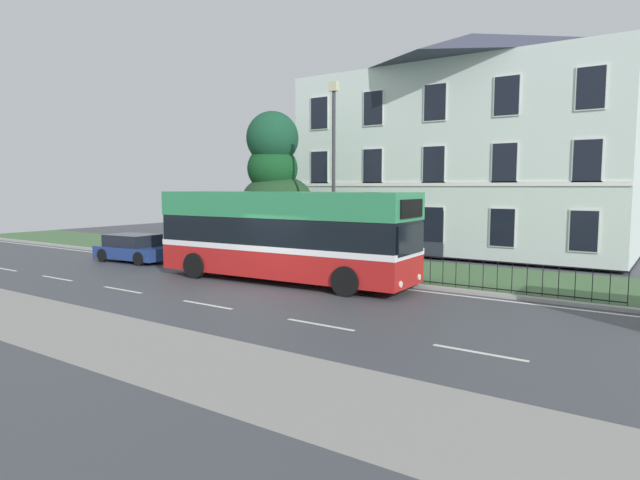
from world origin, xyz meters
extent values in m
cube|color=#3F4248|center=(0.00, 0.00, -0.03)|extent=(60.00, 56.00, 0.06)
cube|color=silver|center=(0.00, 3.65, 0.00)|extent=(54.00, 0.14, 0.01)
cube|color=silver|center=(-12.00, -1.80, 0.00)|extent=(2.00, 0.12, 0.01)
cube|color=silver|center=(-8.00, -1.80, 0.00)|extent=(2.00, 0.12, 0.01)
cube|color=silver|center=(-4.00, -1.80, 0.00)|extent=(2.00, 0.12, 0.01)
cube|color=silver|center=(0.00, -1.80, 0.00)|extent=(2.00, 0.12, 0.01)
cube|color=silver|center=(4.00, -1.80, 0.00)|extent=(2.00, 0.12, 0.01)
cube|color=silver|center=(8.00, -1.80, 0.00)|extent=(2.00, 0.12, 0.01)
cube|color=#9E9E99|center=(0.00, 4.12, 0.06)|extent=(57.00, 0.24, 0.12)
cube|color=#466A40|center=(0.00, 6.94, 0.06)|extent=(57.00, 5.41, 0.12)
cube|color=gray|center=(0.00, -5.50, 0.00)|extent=(57.00, 3.00, 0.01)
cube|color=silver|center=(1.58, 15.67, 4.67)|extent=(16.07, 9.26, 9.10)
pyramid|color=#3C3F53|center=(1.58, 15.67, 10.30)|extent=(16.39, 9.45, 2.15)
cube|color=white|center=(1.58, 11.01, 3.55)|extent=(16.07, 0.06, 0.20)
cube|color=#2D333D|center=(1.58, 11.00, 1.22)|extent=(1.10, 0.06, 2.20)
cube|color=white|center=(-4.85, 11.00, 1.66)|extent=(1.13, 0.04, 1.72)
cube|color=black|center=(-4.85, 10.98, 1.66)|extent=(1.03, 0.03, 1.62)
cube|color=white|center=(-1.64, 11.00, 1.66)|extent=(1.13, 0.04, 1.72)
cube|color=black|center=(-1.64, 10.98, 1.66)|extent=(1.03, 0.03, 1.62)
cube|color=white|center=(1.58, 11.00, 1.66)|extent=(1.13, 0.04, 1.72)
cube|color=black|center=(1.58, 10.98, 1.66)|extent=(1.03, 0.03, 1.62)
cube|color=white|center=(4.79, 11.00, 1.66)|extent=(1.13, 0.04, 1.72)
cube|color=black|center=(4.79, 10.98, 1.66)|extent=(1.03, 0.03, 1.62)
cube|color=white|center=(8.01, 11.00, 1.66)|extent=(1.13, 0.04, 1.72)
cube|color=black|center=(8.01, 10.98, 1.66)|extent=(1.03, 0.03, 1.62)
cube|color=white|center=(-4.85, 11.00, 4.46)|extent=(1.13, 0.04, 1.72)
cube|color=black|center=(-4.85, 10.98, 4.46)|extent=(1.03, 0.03, 1.62)
cube|color=white|center=(-1.64, 11.00, 4.46)|extent=(1.13, 0.04, 1.72)
cube|color=black|center=(-1.64, 10.98, 4.46)|extent=(1.03, 0.03, 1.62)
cube|color=white|center=(1.58, 11.00, 4.46)|extent=(1.13, 0.04, 1.72)
cube|color=black|center=(1.58, 10.98, 4.46)|extent=(1.03, 0.03, 1.62)
cube|color=white|center=(4.79, 11.00, 4.46)|extent=(1.13, 0.04, 1.72)
cube|color=black|center=(4.79, 10.98, 4.46)|extent=(1.03, 0.03, 1.62)
cube|color=white|center=(8.01, 11.00, 4.46)|extent=(1.13, 0.04, 1.72)
cube|color=black|center=(8.01, 10.98, 4.46)|extent=(1.03, 0.03, 1.62)
cube|color=white|center=(-4.85, 11.00, 7.26)|extent=(1.13, 0.04, 1.72)
cube|color=black|center=(-4.85, 10.98, 7.26)|extent=(1.03, 0.03, 1.62)
cube|color=white|center=(-1.64, 11.00, 7.26)|extent=(1.13, 0.04, 1.72)
cube|color=black|center=(-1.64, 10.98, 7.26)|extent=(1.03, 0.03, 1.62)
cube|color=white|center=(1.58, 11.00, 7.26)|extent=(1.13, 0.04, 1.72)
cube|color=black|center=(1.58, 10.98, 7.26)|extent=(1.03, 0.03, 1.62)
cube|color=white|center=(4.79, 11.00, 7.26)|extent=(1.13, 0.04, 1.72)
cube|color=black|center=(4.79, 10.98, 7.26)|extent=(1.03, 0.03, 1.62)
cube|color=white|center=(8.01, 11.00, 7.26)|extent=(1.13, 0.04, 1.72)
cube|color=black|center=(8.01, 10.98, 7.26)|extent=(1.03, 0.03, 1.62)
cube|color=black|center=(1.58, 4.40, 1.07)|extent=(17.15, 0.04, 0.04)
cube|color=black|center=(1.58, 4.40, 0.20)|extent=(17.15, 0.04, 0.04)
cylinder|color=black|center=(-7.00, 4.40, 0.59)|extent=(0.02, 0.02, 0.95)
cylinder|color=black|center=(-6.55, 4.40, 0.59)|extent=(0.02, 0.02, 0.95)
cylinder|color=black|center=(-6.10, 4.40, 0.59)|extent=(0.02, 0.02, 0.95)
cylinder|color=black|center=(-5.65, 4.40, 0.59)|extent=(0.02, 0.02, 0.95)
cylinder|color=black|center=(-5.19, 4.40, 0.59)|extent=(0.02, 0.02, 0.95)
cylinder|color=black|center=(-4.74, 4.40, 0.59)|extent=(0.02, 0.02, 0.95)
cylinder|color=black|center=(-4.29, 4.40, 0.59)|extent=(0.02, 0.02, 0.95)
cylinder|color=black|center=(-3.84, 4.40, 0.59)|extent=(0.02, 0.02, 0.95)
cylinder|color=black|center=(-3.39, 4.40, 0.59)|extent=(0.02, 0.02, 0.95)
cylinder|color=black|center=(-2.94, 4.40, 0.59)|extent=(0.02, 0.02, 0.95)
cylinder|color=black|center=(-2.49, 4.40, 0.59)|extent=(0.02, 0.02, 0.95)
cylinder|color=black|center=(-2.03, 4.40, 0.59)|extent=(0.02, 0.02, 0.95)
cylinder|color=black|center=(-1.58, 4.40, 0.59)|extent=(0.02, 0.02, 0.95)
cylinder|color=black|center=(-1.13, 4.40, 0.59)|extent=(0.02, 0.02, 0.95)
cylinder|color=black|center=(-0.68, 4.40, 0.59)|extent=(0.02, 0.02, 0.95)
cylinder|color=black|center=(-0.23, 4.40, 0.59)|extent=(0.02, 0.02, 0.95)
cylinder|color=black|center=(0.22, 4.40, 0.59)|extent=(0.02, 0.02, 0.95)
cylinder|color=black|center=(0.67, 4.40, 0.59)|extent=(0.02, 0.02, 0.95)
cylinder|color=black|center=(1.13, 4.40, 0.59)|extent=(0.02, 0.02, 0.95)
cylinder|color=black|center=(1.58, 4.40, 0.59)|extent=(0.02, 0.02, 0.95)
cylinder|color=black|center=(2.03, 4.40, 0.59)|extent=(0.02, 0.02, 0.95)
cylinder|color=black|center=(2.48, 4.40, 0.59)|extent=(0.02, 0.02, 0.95)
cylinder|color=black|center=(2.93, 4.40, 0.59)|extent=(0.02, 0.02, 0.95)
cylinder|color=black|center=(3.38, 4.40, 0.59)|extent=(0.02, 0.02, 0.95)
cylinder|color=black|center=(3.83, 4.40, 0.59)|extent=(0.02, 0.02, 0.95)
cylinder|color=black|center=(4.29, 4.40, 0.59)|extent=(0.02, 0.02, 0.95)
cylinder|color=black|center=(4.74, 4.40, 0.59)|extent=(0.02, 0.02, 0.95)
cylinder|color=black|center=(5.19, 4.40, 0.59)|extent=(0.02, 0.02, 0.95)
cylinder|color=black|center=(5.64, 4.40, 0.59)|extent=(0.02, 0.02, 0.95)
cylinder|color=black|center=(6.09, 4.40, 0.59)|extent=(0.02, 0.02, 0.95)
cylinder|color=black|center=(6.54, 4.40, 0.59)|extent=(0.02, 0.02, 0.95)
cylinder|color=black|center=(6.99, 4.40, 0.59)|extent=(0.02, 0.02, 0.95)
cylinder|color=black|center=(7.45, 4.40, 0.59)|extent=(0.02, 0.02, 0.95)
cylinder|color=black|center=(7.90, 4.40, 0.59)|extent=(0.02, 0.02, 0.95)
cylinder|color=black|center=(8.35, 4.40, 0.59)|extent=(0.02, 0.02, 0.95)
cylinder|color=black|center=(8.80, 4.40, 0.59)|extent=(0.02, 0.02, 0.95)
cylinder|color=black|center=(9.25, 4.40, 0.59)|extent=(0.02, 0.02, 0.95)
cylinder|color=black|center=(9.70, 4.40, 0.59)|extent=(0.02, 0.02, 0.95)
cylinder|color=black|center=(10.15, 4.40, 0.59)|extent=(0.02, 0.02, 0.95)
cylinder|color=#423328|center=(-5.10, 7.73, 1.03)|extent=(0.43, 0.43, 1.81)
ellipsoid|color=#214323|center=(-5.21, 7.97, 1.39)|extent=(3.84, 3.84, 2.39)
ellipsoid|color=#1E3F22|center=(-5.17, 7.84, 2.84)|extent=(3.40, 3.40, 2.30)
ellipsoid|color=#13471F|center=(-5.29, 7.65, 4.29)|extent=(2.43, 2.43, 2.31)
ellipsoid|color=#17472D|center=(-5.24, 7.61, 5.74)|extent=(2.50, 2.50, 2.54)
cube|color=#B31B1A|center=(-0.59, 2.51, 0.80)|extent=(9.89, 2.90, 1.07)
cube|color=white|center=(-0.59, 2.51, 1.29)|extent=(9.91, 2.93, 0.20)
cube|color=black|center=(-0.59, 2.51, 1.84)|extent=(9.80, 2.86, 1.01)
cube|color=#2D8752|center=(-0.59, 2.51, 2.79)|extent=(9.89, 2.90, 0.89)
cube|color=black|center=(4.31, 2.77, 1.79)|extent=(0.17, 2.01, 0.93)
cube|color=black|center=(4.31, 2.77, 2.75)|extent=(0.15, 1.73, 0.57)
cylinder|color=silver|center=(4.27, 3.53, 0.48)|extent=(0.05, 0.20, 0.20)
cylinder|color=silver|center=(4.35, 2.00, 0.48)|extent=(0.05, 0.20, 0.20)
cylinder|color=black|center=(2.57, 3.83, 0.48)|extent=(0.97, 0.35, 0.96)
cylinder|color=black|center=(2.69, 1.53, 0.48)|extent=(0.97, 0.35, 0.96)
cylinder|color=black|center=(-3.87, 3.49, 0.48)|extent=(0.97, 0.35, 0.96)
cylinder|color=black|center=(-3.75, 1.20, 0.48)|extent=(0.97, 0.35, 0.96)
cube|color=navy|center=(-9.44, 2.80, 0.43)|extent=(3.84, 2.12, 0.54)
cube|color=black|center=(-9.66, 2.78, 0.97)|extent=(2.34, 1.78, 0.53)
cylinder|color=black|center=(-8.32, 3.77, 0.30)|extent=(0.61, 0.23, 0.60)
cylinder|color=black|center=(-8.19, 2.01, 0.30)|extent=(0.61, 0.23, 0.60)
cylinder|color=black|center=(-10.69, 3.58, 0.30)|extent=(0.61, 0.23, 0.60)
cylinder|color=black|center=(-10.56, 1.83, 0.30)|extent=(0.61, 0.23, 0.60)
cylinder|color=#333338|center=(-0.38, 5.53, 3.65)|extent=(0.14, 0.14, 7.05)
cube|color=beige|center=(-0.38, 5.53, 7.35)|extent=(0.36, 0.24, 0.36)
camera|label=1|loc=(11.43, -12.61, 3.43)|focal=30.18mm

